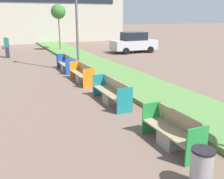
{
  "coord_description": "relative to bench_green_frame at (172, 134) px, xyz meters",
  "views": [
    {
      "loc": [
        -3.13,
        2.65,
        3.39
      ],
      "look_at": [
        0.9,
        11.53,
        0.6
      ],
      "focal_mm": 42.0,
      "sensor_mm": 36.0,
      "label": 1
    }
  ],
  "objects": [
    {
      "name": "litter_bin",
      "position": [
        -0.54,
        -1.67,
        0.07
      ],
      "size": [
        0.46,
        0.46,
        0.86
      ],
      "color": "#9EA0A5",
      "rests_on": "ground"
    },
    {
      "name": "planter_grass_strip",
      "position": [
        2.26,
        4.24,
        -0.27
      ],
      "size": [
        2.8,
        120.0,
        0.18
      ],
      "color": "#568442",
      "rests_on": "ground"
    },
    {
      "name": "building_backdrop",
      "position": [
        3.06,
        32.03,
        4.57
      ],
      "size": [
        19.28,
        7.74,
        9.86
      ],
      "color": "#B2AD9E",
      "rests_on": "ground"
    },
    {
      "name": "parked_car_distant",
      "position": [
        7.89,
        16.35,
        0.55
      ],
      "size": [
        4.22,
        2.0,
        1.86
      ],
      "rotation": [
        0.0,
        0.0,
        -0.01
      ],
      "color": "#B7BABF",
      "rests_on": "ground"
    },
    {
      "name": "bench_teal_frame",
      "position": [
        0.01,
        3.87,
        0.01
      ],
      "size": [
        0.65,
        2.42,
        0.94
      ],
      "color": "gray",
      "rests_on": "ground"
    },
    {
      "name": "sapling_tree_far",
      "position": [
        1.91,
        20.25,
        3.3
      ],
      "size": [
        1.37,
        1.37,
        4.37
      ],
      "color": "brown",
      "rests_on": "ground"
    },
    {
      "name": "bench_blue_frame",
      "position": [
        0.0,
        10.74,
        0.01
      ],
      "size": [
        0.65,
        2.28,
        0.94
      ],
      "color": "gray",
      "rests_on": "ground"
    },
    {
      "name": "bench_green_frame",
      "position": [
        0.0,
        0.0,
        0.0
      ],
      "size": [
        0.65,
        1.96,
        0.94
      ],
      "color": "gray",
      "rests_on": "ground"
    },
    {
      "name": "bench_orange_frame",
      "position": [
        0.0,
        7.55,
        0.01
      ],
      "size": [
        0.65,
        2.29,
        0.94
      ],
      "color": "gray",
      "rests_on": "ground"
    },
    {
      "name": "pedestrian_walking",
      "position": [
        -3.03,
        17.84,
        0.56
      ],
      "size": [
        0.53,
        0.24,
        1.81
      ],
      "color": "#232633",
      "rests_on": "ground"
    }
  ]
}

